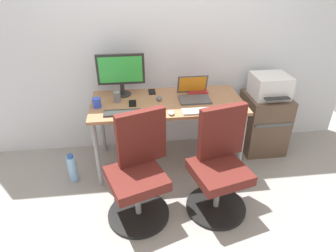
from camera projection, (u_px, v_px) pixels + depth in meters
ground_plane at (167, 161)px, 3.29m from camera, size 5.28×5.28×0.00m
back_wall at (162, 34)px, 3.02m from camera, size 4.40×0.04×2.60m
desk at (167, 107)px, 2.95m from camera, size 1.52×0.72×0.74m
office_chair_left at (139, 173)px, 2.43m from camera, size 0.56×0.56×0.94m
office_chair_right at (219, 166)px, 2.51m from camera, size 0.54×0.54×0.94m
side_cabinet at (263, 123)px, 3.37m from camera, size 0.46×0.49×0.67m
printer at (270, 86)px, 3.14m from camera, size 0.38×0.40×0.24m
water_bottle_on_floor at (72, 168)px, 2.94m from camera, size 0.09×0.09×0.31m
desktop_monitor at (121, 72)px, 2.94m from camera, size 0.48×0.18×0.43m
open_laptop at (194, 93)px, 2.96m from camera, size 0.31×0.29×0.22m
keyboard_by_monitor at (122, 113)px, 2.68m from camera, size 0.34×0.12×0.02m
keyboard_by_laptop at (200, 111)px, 2.71m from camera, size 0.34×0.12×0.02m
mouse_by_monitor at (171, 113)px, 2.66m from camera, size 0.06×0.10×0.03m
mouse_by_laptop at (159, 98)px, 2.94m from camera, size 0.06×0.10×0.03m
coffee_mug at (97, 103)px, 2.78m from camera, size 0.08×0.08×0.09m
pen_cup at (117, 97)px, 2.88m from camera, size 0.07×0.07×0.10m
phone_near_laptop at (152, 92)px, 3.12m from camera, size 0.07×0.14×0.01m
phone_near_monitor at (133, 103)px, 2.86m from camera, size 0.07×0.14×0.01m
notebook at (197, 91)px, 3.12m from camera, size 0.21×0.15×0.03m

